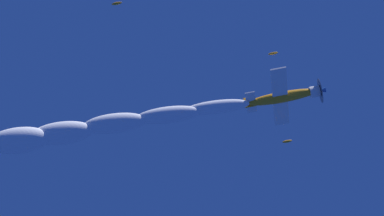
# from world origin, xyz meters

# --- Properties ---
(airplane_lead) EXTENTS (7.08, 6.85, 3.66)m
(airplane_lead) POSITION_xyz_m (1.78, -1.63, 54.52)
(airplane_lead) COLOR orange
(smoke_trail_lead) EXTENTS (23.49, 21.36, 3.39)m
(smoke_trail_lead) POSITION_xyz_m (18.32, -16.16, 53.54)
(smoke_trail_lead) COLOR white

